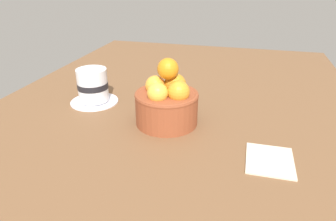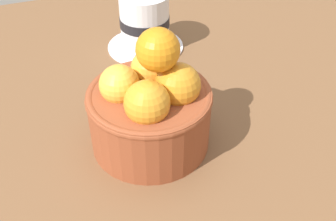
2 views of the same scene
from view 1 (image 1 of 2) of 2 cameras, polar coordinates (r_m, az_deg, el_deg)
ground_plane at (r=66.83cm, az=-0.25°, el=-4.11°), size 145.60×88.82×4.77cm
terracotta_bowl at (r=63.59cm, az=-0.20°, el=1.75°), size 13.35×13.35×13.99cm
coffee_cup at (r=76.49cm, az=-13.91°, el=4.28°), size 11.66×11.66×8.53cm
folded_napkin at (r=56.05cm, az=18.58°, el=-8.73°), size 9.61×8.03×0.60cm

